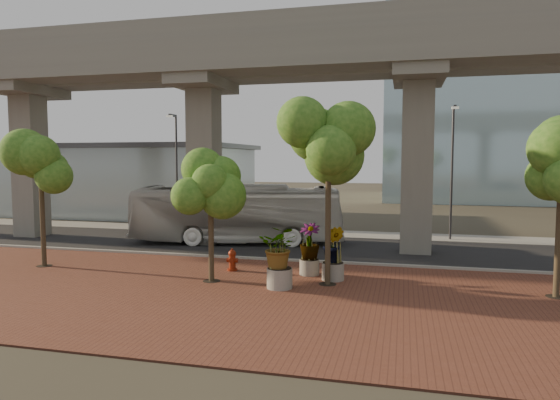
# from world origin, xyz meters

# --- Properties ---
(ground) EXTENTS (160.00, 160.00, 0.00)m
(ground) POSITION_xyz_m (0.00, 0.00, 0.00)
(ground) COLOR #393429
(ground) RESTS_ON ground
(brick_plaza) EXTENTS (70.00, 13.00, 0.06)m
(brick_plaza) POSITION_xyz_m (0.00, -8.00, 0.03)
(brick_plaza) COLOR brown
(brick_plaza) RESTS_ON ground
(asphalt_road) EXTENTS (90.00, 8.00, 0.04)m
(asphalt_road) POSITION_xyz_m (0.00, 2.00, 0.02)
(asphalt_road) COLOR black
(asphalt_road) RESTS_ON ground
(curb_strip) EXTENTS (70.00, 0.25, 0.16)m
(curb_strip) POSITION_xyz_m (0.00, -2.00, 0.08)
(curb_strip) COLOR #9A9890
(curb_strip) RESTS_ON ground
(far_sidewalk) EXTENTS (90.00, 3.00, 0.06)m
(far_sidewalk) POSITION_xyz_m (0.00, 7.50, 0.03)
(far_sidewalk) COLOR #9A9890
(far_sidewalk) RESTS_ON ground
(transit_viaduct) EXTENTS (72.00, 5.60, 12.40)m
(transit_viaduct) POSITION_xyz_m (0.00, 2.00, 7.29)
(transit_viaduct) COLOR gray
(transit_viaduct) RESTS_ON ground
(station_pavilion) EXTENTS (23.00, 13.00, 6.30)m
(station_pavilion) POSITION_xyz_m (-20.00, 16.00, 3.22)
(station_pavilion) COLOR #B0C2C9
(station_pavilion) RESTS_ON ground
(transit_bus) EXTENTS (12.72, 5.12, 3.46)m
(transit_bus) POSITION_xyz_m (-4.15, 2.54, 1.73)
(transit_bus) COLOR silver
(transit_bus) RESTS_ON ground
(fire_hydrant) EXTENTS (0.49, 0.44, 0.98)m
(fire_hydrant) POSITION_xyz_m (-1.96, -4.65, 0.53)
(fire_hydrant) COLOR maroon
(fire_hydrant) RESTS_ON ground
(planter_front) EXTENTS (2.19, 2.19, 2.41)m
(planter_front) POSITION_xyz_m (0.80, -7.07, 1.52)
(planter_front) COLOR #9A968B
(planter_front) RESTS_ON ground
(planter_right) EXTENTS (2.06, 2.06, 2.20)m
(planter_right) POSITION_xyz_m (1.50, -4.60, 1.40)
(planter_right) COLOR #A19C91
(planter_right) RESTS_ON ground
(planter_left) EXTENTS (2.02, 2.02, 2.23)m
(planter_left) POSITION_xyz_m (2.61, -5.28, 1.41)
(planter_left) COLOR gray
(planter_left) RESTS_ON ground
(street_tree_far_west) EXTENTS (3.56, 3.56, 6.30)m
(street_tree_far_west) POSITION_xyz_m (-10.74, -5.84, 4.71)
(street_tree_far_west) COLOR brown
(street_tree_far_west) RESTS_ON ground
(street_tree_near_west) EXTENTS (3.14, 3.14, 5.37)m
(street_tree_near_west) POSITION_xyz_m (-2.14, -6.68, 3.98)
(street_tree_near_west) COLOR brown
(street_tree_near_west) RESTS_ON ground
(street_tree_near_east) EXTENTS (4.13, 4.13, 7.24)m
(street_tree_near_east) POSITION_xyz_m (2.50, -6.06, 5.40)
(street_tree_near_east) COLOR brown
(street_tree_near_east) RESTS_ON ground
(streetlamp_west) EXTENTS (0.40, 1.16, 8.01)m
(streetlamp_west) POSITION_xyz_m (-10.08, 6.70, 4.68)
(streetlamp_west) COLOR #313237
(streetlamp_west) RESTS_ON ground
(streetlamp_east) EXTENTS (0.40, 1.18, 8.13)m
(streetlamp_east) POSITION_xyz_m (8.19, 6.74, 4.75)
(streetlamp_east) COLOR #313136
(streetlamp_east) RESTS_ON ground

